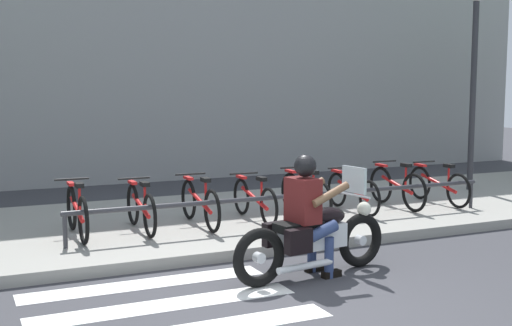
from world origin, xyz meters
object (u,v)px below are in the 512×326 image
(rider, at_px, (308,207))
(bike_rack, at_px, (297,197))
(bicycle_2, at_px, (200,203))
(bicycle_6, at_px, (397,187))
(bicycle_7, at_px, (438,185))
(bicycle_0, at_px, (77,212))
(bicycle_5, at_px, (352,192))
(bicycle_3, at_px, (254,200))
(bicycle_1, at_px, (141,208))
(street_lamp, at_px, (474,71))
(motorcycle, at_px, (313,237))
(bicycle_4, at_px, (305,195))

(rider, bearing_deg, bike_rack, 65.21)
(bicycle_2, xyz_separation_m, bicycle_6, (3.60, -0.00, 0.01))
(bicycle_7, bearing_deg, bicycle_2, -179.99)
(rider, xyz_separation_m, bicycle_0, (-2.22, 2.57, -0.33))
(bicycle_2, distance_m, bicycle_7, 4.50)
(bicycle_7, distance_m, bike_rack, 3.20)
(bicycle_2, bearing_deg, bicycle_5, 0.01)
(bicycle_3, bearing_deg, bike_rack, -50.99)
(bicycle_2, distance_m, bike_rack, 1.46)
(bicycle_5, bearing_deg, bicycle_6, -0.10)
(bicycle_1, distance_m, street_lamp, 7.43)
(motorcycle, xyz_separation_m, bicycle_2, (-0.49, 2.57, 0.03))
(bicycle_2, bearing_deg, bicycle_0, -179.97)
(bicycle_4, bearing_deg, bicycle_3, 179.93)
(bicycle_6, height_order, bicycle_7, bicycle_6)
(bicycle_5, bearing_deg, rider, -131.55)
(bicycle_1, distance_m, bicycle_4, 2.70)
(bicycle_0, bearing_deg, bicycle_5, 0.02)
(motorcycle, bearing_deg, bike_rack, 66.91)
(bicycle_4, distance_m, bicycle_7, 2.70)
(bicycle_7, bearing_deg, street_lamp, 31.54)
(bicycle_2, bearing_deg, bicycle_4, -0.01)
(bicycle_1, relative_size, bicycle_6, 0.98)
(bicycle_4, xyz_separation_m, bicycle_5, (0.90, 0.00, -0.02))
(bicycle_1, distance_m, bicycle_3, 1.80)
(bicycle_1, distance_m, bicycle_7, 5.40)
(bicycle_4, relative_size, bicycle_5, 1.05)
(bicycle_7, relative_size, bike_rack, 0.24)
(bicycle_6, relative_size, bike_rack, 0.23)
(bike_rack, bearing_deg, bicycle_7, 9.99)
(bicycle_2, height_order, bicycle_4, bicycle_4)
(motorcycle, height_order, street_lamp, street_lamp)
(bicycle_4, height_order, bicycle_5, bicycle_4)
(bicycle_1, height_order, bicycle_6, bicycle_6)
(rider, relative_size, bicycle_5, 0.91)
(bicycle_4, bearing_deg, bike_rack, -129.07)
(motorcycle, distance_m, bicycle_4, 2.88)
(bicycle_7, height_order, street_lamp, street_lamp)
(bicycle_4, xyz_separation_m, bike_rack, (-0.45, -0.55, 0.08))
(bicycle_6, bearing_deg, bicycle_5, 179.90)
(bicycle_5, bearing_deg, bicycle_0, -179.98)
(bike_rack, xyz_separation_m, street_lamp, (4.82, 1.58, 1.95))
(motorcycle, distance_m, rider, 0.38)
(bicycle_4, bearing_deg, rider, -118.25)
(rider, distance_m, street_lamp, 7.00)
(motorcycle, bearing_deg, bicycle_4, 63.00)
(motorcycle, bearing_deg, bicycle_5, 49.31)
(street_lamp, bearing_deg, bicycle_6, -158.22)
(motorcycle, height_order, rider, rider)
(motorcycle, height_order, bike_rack, motorcycle)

